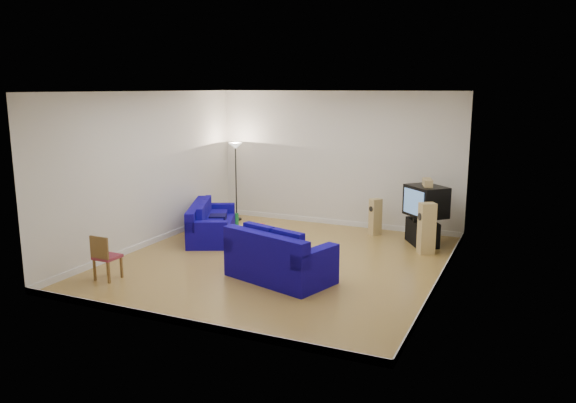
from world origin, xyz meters
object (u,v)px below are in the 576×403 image
at_px(television, 426,201).
at_px(sofa_three_seat, 209,226).
at_px(tv_stand, 422,232).
at_px(sofa_loveseat, 278,261).
at_px(coffee_table, 247,233).

bearing_deg(television, sofa_three_seat, -118.71).
distance_m(sofa_three_seat, television, 4.70).
height_order(tv_stand, television, television).
distance_m(sofa_loveseat, tv_stand, 3.78).
xyz_separation_m(sofa_loveseat, television, (1.87, 3.32, 0.60)).
relative_size(tv_stand, television, 0.83).
bearing_deg(sofa_three_seat, sofa_loveseat, 28.80).
xyz_separation_m(coffee_table, tv_stand, (3.23, 1.82, -0.07)).
bearing_deg(television, tv_stand, -127.82).
xyz_separation_m(sofa_three_seat, coffee_table, (1.15, -0.38, 0.05)).
bearing_deg(sofa_loveseat, television, 77.83).
xyz_separation_m(tv_stand, television, (0.04, 0.01, 0.68)).
xyz_separation_m(sofa_loveseat, coffee_table, (-1.40, 1.49, -0.01)).
height_order(sofa_three_seat, coffee_table, sofa_three_seat).
relative_size(coffee_table, tv_stand, 1.37).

